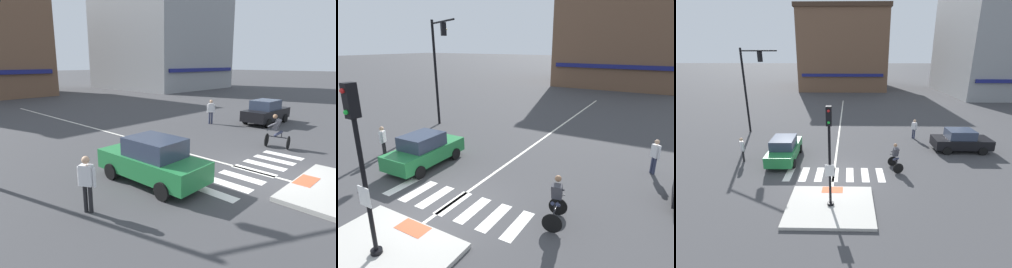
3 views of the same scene
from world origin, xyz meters
TOP-DOWN VIEW (x-y plane):
  - ground_plane at (0.00, 0.00)m, footprint 300.00×300.00m
  - tactile_pad_front at (0.00, -1.58)m, footprint 1.10×0.60m
  - crosswalk_stripe_a at (-2.77, 0.40)m, footprint 0.44×1.80m
  - crosswalk_stripe_b at (-1.85, 0.40)m, footprint 0.44×1.80m
  - crosswalk_stripe_c at (-0.92, 0.40)m, footprint 0.44×1.80m
  - crosswalk_stripe_d at (0.00, 0.40)m, footprint 0.44×1.80m
  - crosswalk_stripe_e at (0.92, 0.40)m, footprint 0.44×1.80m
  - crosswalk_stripe_f at (1.85, 0.40)m, footprint 0.44×1.80m
  - crosswalk_stripe_g at (2.77, 0.40)m, footprint 0.44×1.80m
  - lane_centre_line at (-0.05, 10.00)m, footprint 0.14×28.00m
  - building_corner_left at (26.15, 31.80)m, footprint 16.96×18.43m
  - car_black_cross_right at (9.16, 4.40)m, footprint 4.11×1.87m
  - car_green_westbound_near at (-3.51, 2.46)m, footprint 1.92×4.14m
  - cyclist at (3.77, 1.22)m, footprint 0.83×1.18m
  - pedestrian_at_curb_left at (-6.27, 2.20)m, footprint 0.37×0.49m
  - pedestrian_waiting_far_side at (6.37, 7.06)m, footprint 0.41×0.43m

SIDE VIEW (x-z plane):
  - ground_plane at x=0.00m, z-range 0.00..0.00m
  - crosswalk_stripe_a at x=-2.77m, z-range 0.00..0.01m
  - crosswalk_stripe_b at x=-1.85m, z-range 0.00..0.01m
  - crosswalk_stripe_c at x=-0.92m, z-range 0.00..0.01m
  - crosswalk_stripe_d at x=0.00m, z-range 0.00..0.01m
  - crosswalk_stripe_e at x=0.92m, z-range 0.00..0.01m
  - crosswalk_stripe_f at x=1.85m, z-range 0.00..0.01m
  - crosswalk_stripe_g at x=2.77m, z-range 0.00..0.01m
  - lane_centre_line at x=-0.05m, z-range 0.00..0.01m
  - tactile_pad_front at x=0.00m, z-range 0.15..0.16m
  - car_black_cross_right at x=9.16m, z-range -0.01..1.63m
  - car_green_westbound_near at x=-3.51m, z-range -0.01..1.63m
  - cyclist at x=3.77m, z-range 0.03..1.71m
  - pedestrian_at_curb_left at x=-6.27m, z-range 0.15..1.82m
  - pedestrian_waiting_far_side at x=6.37m, z-range 0.15..1.82m
  - building_corner_left at x=26.15m, z-range 0.02..21.17m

